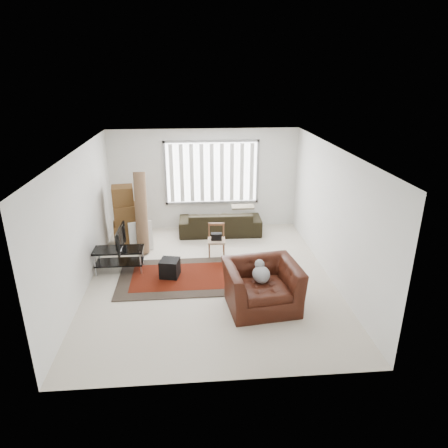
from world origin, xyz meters
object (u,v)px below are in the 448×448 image
at_px(side_chair, 216,239).
at_px(armchair, 262,283).
at_px(sofa, 220,219).
at_px(tv_stand, 119,255).
at_px(moving_boxes, 125,218).

xyz_separation_m(side_chair, armchair, (0.68, -2.26, 0.07)).
distance_m(sofa, armchair, 3.63).
bearing_deg(tv_stand, side_chair, 16.51).
xyz_separation_m(moving_boxes, armchair, (2.87, -3.10, -0.21)).
xyz_separation_m(tv_stand, armchair, (2.82, -1.63, 0.11)).
xyz_separation_m(tv_stand, moving_boxes, (-0.05, 1.47, 0.32)).
relative_size(tv_stand, sofa, 0.49).
bearing_deg(moving_boxes, sofa, 11.78).
bearing_deg(armchair, sofa, 91.05).
xyz_separation_m(tv_stand, sofa, (2.33, 1.97, 0.03)).
bearing_deg(moving_boxes, side_chair, -20.90).
xyz_separation_m(moving_boxes, sofa, (2.38, 0.50, -0.28)).
xyz_separation_m(sofa, armchair, (0.49, -3.60, 0.07)).
bearing_deg(side_chair, sofa, 84.92).
relative_size(moving_boxes, armchair, 1.05).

